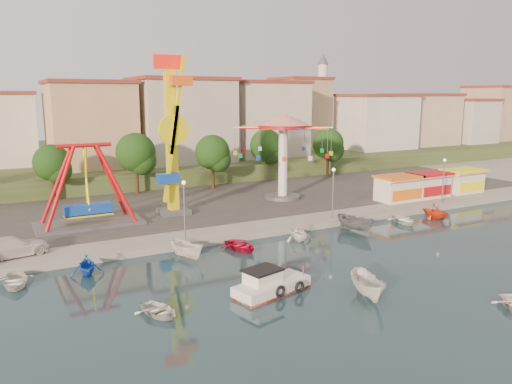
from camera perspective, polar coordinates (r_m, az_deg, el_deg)
ground at (r=37.62m, az=10.88°, el=-9.53°), size 200.00×200.00×0.00m
quay_deck at (r=92.79m, az=-14.06°, el=2.73°), size 200.00×100.00×0.60m
asphalt_pad at (r=62.65m, az=-6.67°, el=-0.57°), size 90.00×28.00×0.01m
hill_terrace at (r=97.45m, az=-14.84°, el=3.79°), size 200.00×60.00×3.00m
pirate_ship_ride at (r=50.82m, az=-18.77°, el=0.57°), size 10.00×5.00×8.00m
kamikaze_tower at (r=52.73m, az=-9.47°, el=5.98°), size 3.54×3.10×16.50m
wave_swinger at (r=60.51m, az=3.12°, el=6.34°), size 11.60×11.60×10.40m
booth_left at (r=62.16m, az=15.92°, el=0.45°), size 5.40×3.78×3.08m
booth_mid at (r=65.73m, az=19.06°, el=0.82°), size 5.40×3.78×3.08m
booth_right at (r=70.42m, az=22.52°, el=1.23°), size 5.40×3.78×3.08m
lamp_post_1 at (r=43.81m, az=-8.17°, el=-2.28°), size 0.14×0.14×5.00m
lamp_post_2 at (r=51.41m, az=8.78°, el=-0.33°), size 0.14×0.14×5.00m
lamp_post_3 at (r=62.28m, az=20.61°, el=1.06°), size 0.14×0.14×5.00m
tree_1 at (r=64.15m, az=-22.32°, el=3.11°), size 4.35×4.35×6.80m
tree_2 at (r=65.44m, az=-13.58°, el=4.40°), size 5.02×5.02×7.85m
tree_3 at (r=67.38m, az=-4.99°, el=4.53°), size 4.68×4.68×7.32m
tree_4 at (r=74.48m, az=1.18°, el=5.33°), size 4.86×4.86×7.60m
tree_5 at (r=78.41m, az=8.24°, el=5.48°), size 4.83×4.83×7.54m
building_2 at (r=80.47m, az=-18.20°, el=7.26°), size 11.95×9.28×11.23m
building_3 at (r=81.15m, az=-8.07°, el=7.00°), size 12.59×10.50×9.20m
building_4 at (r=89.74m, az=-0.70°, el=7.49°), size 10.75×9.23×9.24m
building_5 at (r=95.06m, az=7.02°, el=8.20°), size 12.77×10.96×11.21m
building_6 at (r=101.13m, az=13.06°, el=8.49°), size 8.23×8.98×12.36m
building_7 at (r=112.89m, az=15.93°, el=7.67°), size 11.59×10.93×8.76m
building_8 at (r=118.73m, az=23.06°, el=8.28°), size 12.84×9.28×12.58m
building_9 at (r=131.21m, az=25.80°, el=7.50°), size 12.95×9.17×9.21m
minaret at (r=100.06m, az=7.57°, el=10.58°), size 2.80×2.80×18.00m
cabin_motorboat at (r=33.98m, az=1.60°, el=-10.68°), size 5.81×3.32×1.93m
rowboat_a at (r=31.44m, az=-11.00°, el=-13.13°), size 3.09×3.64×0.64m
skiff at (r=33.92m, az=12.68°, el=-10.48°), size 2.85×4.44×1.61m
van at (r=43.67m, az=-26.11°, el=-5.66°), size 5.87×3.53×1.59m
moored_boat_0 at (r=39.01m, az=-25.85°, el=-9.16°), size 2.71×3.64×0.72m
moored_boat_1 at (r=39.30m, az=-18.78°, el=-7.88°), size 2.81×3.14×1.50m
moored_boat_2 at (r=41.19m, az=-7.87°, el=-6.55°), size 2.48×4.02×1.46m
moored_boat_3 at (r=43.15m, az=-1.77°, el=-6.14°), size 3.23×3.99×0.73m
moored_boat_4 at (r=45.88m, az=4.86°, el=-4.60°), size 2.63×3.02×1.54m
moored_boat_5 at (r=49.68m, az=11.23°, el=-3.53°), size 2.42×4.36×1.59m
moored_boat_6 at (r=54.09m, az=16.56°, el=-3.06°), size 3.43×4.14×0.74m
moored_boat_7 at (r=57.17m, az=19.77°, el=-2.05°), size 3.13×3.49×1.63m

